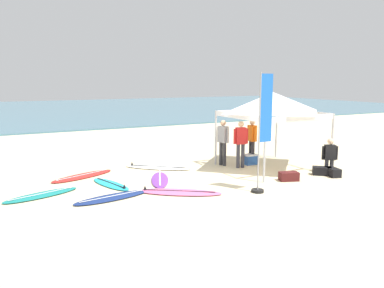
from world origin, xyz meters
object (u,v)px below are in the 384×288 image
Objects in this scene: surfboard_purple at (160,179)px; surfboard_teal at (42,195)px; person_grey at (223,139)px; surfboard_red at (82,176)px; person_red at (241,141)px; surfboard_white at (158,167)px; canopy_tent at (273,102)px; gear_bag_near_tent at (322,171)px; gear_bag_on_sand at (289,176)px; surfboard_cyan at (111,184)px; banner_flag at (262,138)px; surfboard_pink at (179,192)px; gear_bag_by_pole at (332,172)px; person_orange at (252,138)px; cooler_box at (250,159)px; person_black at (330,154)px; surfboard_navy at (112,197)px.

surfboard_purple is 3.55m from surfboard_teal.
surfboard_red is at bearing 172.19° from person_grey.
surfboard_white is at bearing 154.27° from person_red.
canopy_tent is at bearing -42.68° from person_grey.
gear_bag_on_sand is at bearing -178.11° from gear_bag_near_tent.
surfboard_cyan is 4.66m from person_grey.
banner_flag is (2.08, -2.50, 1.54)m from surfboard_purple.
surfboard_purple is 3.24m from person_grey.
surfboard_teal is at bearing -131.97° from surfboard_red.
surfboard_white and surfboard_red have the same top height.
person_red is (5.42, -1.31, 0.95)m from surfboard_red.
surfboard_purple is at bearing -6.79° from surfboard_cyan.
surfboard_pink is 1.23× the size of surfboard_cyan.
gear_bag_near_tent and gear_bag_on_sand have the same top height.
person_grey is 2.85× the size of gear_bag_by_pole.
banner_flag is at bearing -70.23° from surfboard_white.
surfboard_teal is at bearing -174.90° from person_orange.
person_orange is at bearing 4.98° from surfboard_cyan.
banner_flag is (-2.17, -2.23, -0.81)m from canopy_tent.
surfboard_cyan is 4.77m from banner_flag.
cooler_box is (6.07, -1.03, 0.16)m from surfboard_red.
cooler_box is (5.52, 0.41, 0.16)m from surfboard_cyan.
person_orange is 2.85× the size of gear_bag_near_tent.
person_grey is 2.85× the size of gear_bag_on_sand.
surfboard_white is 3.53m from cooler_box.
person_grey is at bearing 127.76° from gear_bag_near_tent.
cooler_box is at bearing -9.59° from surfboard_red.
person_grey is 1.34m from cooler_box.
banner_flag reaches higher than gear_bag_by_pole.
surfboard_white is 1.19× the size of surfboard_cyan.
person_red is at bearing 66.15° from banner_flag.
surfboard_purple is at bearing -170.63° from person_orange.
person_black is at bearing -10.69° from surfboard_teal.
person_orange is 0.80m from cooler_box.
gear_bag_on_sand is (0.68, -2.86, -0.85)m from person_grey.
person_black is 0.35× the size of banner_flag.
cooler_box is (5.86, 1.73, 0.16)m from surfboard_navy.
surfboard_red is 3.89× the size of gear_bag_by_pole.
surfboard_cyan is at bearing -69.12° from surfboard_red.
person_orange is 1.43× the size of person_black.
person_red reaches higher than person_black.
surfboard_purple is at bearing 31.09° from surfboard_navy.
person_black reaches higher than surfboard_purple.
surfboard_purple and surfboard_navy have the same top height.
gear_bag_on_sand is (0.31, -2.25, -0.85)m from person_red.
canopy_tent is at bearing -3.68° from surfboard_purple.
surfboard_red is 4.67× the size of cooler_box.
banner_flag is 3.56m from gear_bag_by_pole.
canopy_tent is at bearing 7.99° from surfboard_navy.
surfboard_pink is 1.97× the size of person_black.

